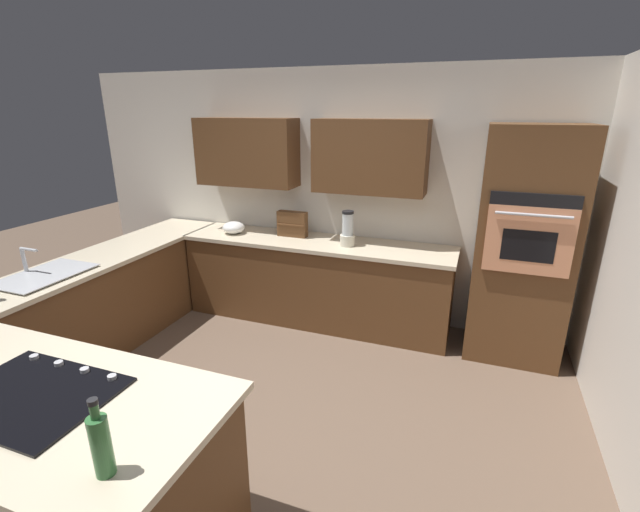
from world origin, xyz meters
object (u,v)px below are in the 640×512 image
(sink_unit, at_px, (44,274))
(cooktop, at_px, (32,394))
(spice_rack, at_px, (292,224))
(blender, at_px, (348,231))
(wall_oven, at_px, (523,247))
(mixing_bowl, at_px, (234,228))
(second_bottle, at_px, (101,444))

(sink_unit, xyz_separation_m, cooktop, (-1.37, 1.16, -0.01))
(spice_rack, bearing_deg, blender, 169.47)
(wall_oven, bearing_deg, sink_unit, 24.92)
(cooktop, xyz_separation_m, blender, (-0.71, -2.83, 0.14))
(sink_unit, height_order, blender, blender)
(sink_unit, height_order, spice_rack, spice_rack)
(wall_oven, xyz_separation_m, sink_unit, (3.68, 1.71, -0.13))
(mixing_bowl, height_order, second_bottle, second_bottle)
(second_bottle, bearing_deg, sink_unit, -34.17)
(sink_unit, xyz_separation_m, spice_rack, (-1.43, -1.79, 0.12))
(wall_oven, height_order, mixing_bowl, wall_oven)
(sink_unit, bearing_deg, wall_oven, -155.08)
(cooktop, relative_size, blender, 2.15)
(mixing_bowl, xyz_separation_m, second_bottle, (-1.28, 3.07, 0.07))
(mixing_bowl, xyz_separation_m, spice_rack, (-0.65, -0.12, 0.07))
(spice_rack, bearing_deg, wall_oven, 177.86)
(wall_oven, bearing_deg, blender, 1.32)
(spice_rack, bearing_deg, sink_unit, 51.46)
(cooktop, height_order, blender, blender)
(blender, height_order, mixing_bowl, blender)
(mixing_bowl, distance_m, spice_rack, 0.66)
(wall_oven, relative_size, blender, 5.90)
(cooktop, bearing_deg, spice_rack, -91.23)
(wall_oven, bearing_deg, mixing_bowl, 0.73)
(sink_unit, relative_size, cooktop, 0.92)
(sink_unit, xyz_separation_m, second_bottle, (-2.06, 1.40, 0.12))
(wall_oven, height_order, second_bottle, wall_oven)
(cooktop, distance_m, spice_rack, 2.96)
(blender, xyz_separation_m, second_bottle, (0.02, 3.07, -0.02))
(blender, distance_m, mixing_bowl, 1.30)
(cooktop, relative_size, mixing_bowl, 3.20)
(sink_unit, bearing_deg, second_bottle, 145.83)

